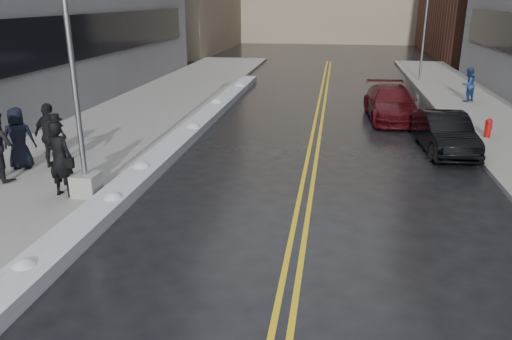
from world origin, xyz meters
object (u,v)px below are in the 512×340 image
at_px(pedestrian_d, 51,136).
at_px(pedestrian_east, 468,85).
at_px(fire_hydrant, 488,127).
at_px(traffic_signal, 425,28).
at_px(pedestrian_fedora, 60,159).
at_px(lamppost, 77,108).
at_px(car_black, 445,133).
at_px(car_maroon, 391,103).
at_px(pedestrian_c, 19,138).

height_order(pedestrian_d, pedestrian_east, pedestrian_d).
bearing_deg(pedestrian_east, fire_hydrant, 42.50).
relative_size(fire_hydrant, pedestrian_d, 0.36).
relative_size(traffic_signal, pedestrian_fedora, 2.90).
distance_m(pedestrian_fedora, pedestrian_d, 2.63).
height_order(lamppost, fire_hydrant, lamppost).
xyz_separation_m(lamppost, traffic_signal, (11.80, 22.00, 0.87)).
xyz_separation_m(fire_hydrant, traffic_signal, (-0.50, 14.00, 2.85)).
xyz_separation_m(pedestrian_fedora, car_black, (10.97, 6.33, -0.49)).
bearing_deg(car_maroon, car_black, -77.28).
distance_m(pedestrian_c, pedestrian_d, 0.97).
bearing_deg(pedestrian_c, pedestrian_east, -160.96).
xyz_separation_m(lamppost, pedestrian_d, (-2.13, 2.04, -1.36)).
distance_m(fire_hydrant, car_black, 2.63).
bearing_deg(traffic_signal, lamppost, -118.21).
bearing_deg(fire_hydrant, traffic_signal, 92.05).
bearing_deg(car_maroon, pedestrian_east, 41.08).
distance_m(fire_hydrant, car_maroon, 4.59).
xyz_separation_m(pedestrian_fedora, car_maroon, (9.57, 11.25, -0.45)).
distance_m(pedestrian_fedora, car_maroon, 14.78).
relative_size(fire_hydrant, car_maroon, 0.14).
height_order(pedestrian_fedora, car_black, pedestrian_fedora).
relative_size(lamppost, pedestrian_fedora, 3.69).
xyz_separation_m(fire_hydrant, pedestrian_d, (-14.43, -5.96, 0.62)).
distance_m(pedestrian_c, car_maroon, 15.24).
bearing_deg(car_maroon, pedestrian_c, -145.36).
relative_size(lamppost, pedestrian_d, 3.74).
height_order(traffic_signal, pedestrian_east, traffic_signal).
height_order(lamppost, pedestrian_c, lamppost).
relative_size(fire_hydrant, pedestrian_c, 0.38).
bearing_deg(pedestrian_east, car_black, 32.00).
height_order(fire_hydrant, pedestrian_east, pedestrian_east).
xyz_separation_m(fire_hydrant, car_maroon, (-3.33, 3.15, 0.18)).
xyz_separation_m(pedestrian_east, car_maroon, (-4.18, -4.06, -0.28)).
height_order(fire_hydrant, pedestrian_d, pedestrian_d).
xyz_separation_m(pedestrian_fedora, pedestrian_c, (-2.47, 1.92, -0.08)).
bearing_deg(traffic_signal, car_black, -95.19).
xyz_separation_m(traffic_signal, pedestrian_fedora, (-12.40, -22.10, -2.22)).
relative_size(lamppost, traffic_signal, 1.27).
relative_size(pedestrian_east, car_maroon, 0.34).
bearing_deg(car_black, pedestrian_fedora, -154.16).
height_order(fire_hydrant, traffic_signal, traffic_signal).
relative_size(lamppost, pedestrian_c, 3.98).
distance_m(fire_hydrant, pedestrian_d, 15.62).
distance_m(pedestrian_d, pedestrian_east, 20.17).
distance_m(fire_hydrant, pedestrian_fedora, 15.25).
distance_m(lamppost, pedestrian_fedora, 1.48).
relative_size(pedestrian_fedora, car_maroon, 0.41).
bearing_deg(pedestrian_fedora, car_black, -141.25).
height_order(pedestrian_d, car_maroon, pedestrian_d).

